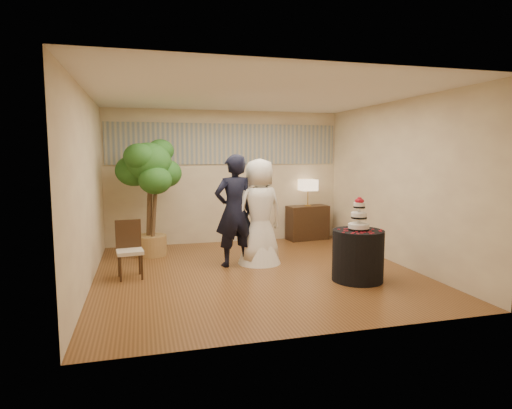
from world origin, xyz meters
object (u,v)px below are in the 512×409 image
object	(u,v)px
bride	(259,212)
side_chair	(130,250)
groom	(234,211)
wedding_cake	(359,214)
table_lamp	(308,193)
cake_table	(358,255)
ficus_tree	(149,197)
console	(307,223)

from	to	relation	value
bride	side_chair	distance (m)	2.23
groom	wedding_cake	distance (m)	2.08
groom	table_lamp	bearing A→B (deg)	-150.00
cake_table	table_lamp	size ratio (longest dim) A/B	1.32
table_lamp	side_chair	xyz separation A→B (m)	(-3.74, -2.09, -0.60)
cake_table	wedding_cake	world-z (taller)	wedding_cake
groom	ficus_tree	bearing A→B (deg)	-50.90
groom	console	size ratio (longest dim) A/B	2.09
console	ficus_tree	bearing A→B (deg)	-176.19
groom	console	xyz separation A→B (m)	(2.04, 1.78, -0.57)
ficus_tree	side_chair	bearing A→B (deg)	-103.10
cake_table	console	size ratio (longest dim) A/B	0.85
wedding_cake	console	distance (m)	3.19
cake_table	console	distance (m)	3.13
bride	table_lamp	distance (m)	2.35
bride	ficus_tree	distance (m)	2.12
ficus_tree	cake_table	bearing A→B (deg)	-39.56
table_lamp	cake_table	bearing A→B (deg)	-97.94
bride	table_lamp	world-z (taller)	bride
groom	bride	size ratio (longest dim) A/B	1.04
groom	wedding_cake	bearing A→B (deg)	129.64
side_chair	bride	bearing A→B (deg)	2.95
wedding_cake	console	size ratio (longest dim) A/B	0.55
ficus_tree	groom	bearing A→B (deg)	-39.85
bride	console	distance (m)	2.40
console	table_lamp	distance (m)	0.67
bride	ficus_tree	world-z (taller)	ficus_tree
wedding_cake	table_lamp	size ratio (longest dim) A/B	0.86
side_chair	cake_table	bearing A→B (deg)	-23.54
groom	cake_table	size ratio (longest dim) A/B	2.46
bride	ficus_tree	bearing A→B (deg)	-46.00
console	side_chair	size ratio (longest dim) A/B	1.03
cake_table	wedding_cake	xyz separation A→B (m)	(0.00, 0.00, 0.63)
groom	wedding_cake	size ratio (longest dim) A/B	3.78
groom	bride	xyz separation A→B (m)	(0.45, 0.05, -0.04)
bride	wedding_cake	xyz separation A→B (m)	(1.15, -1.37, 0.11)
bride	wedding_cake	size ratio (longest dim) A/B	3.64
bride	cake_table	distance (m)	1.87
console	groom	bearing A→B (deg)	-145.86
wedding_cake	console	world-z (taller)	wedding_cake
wedding_cake	side_chair	size ratio (longest dim) A/B	0.57
bride	wedding_cake	distance (m)	1.79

